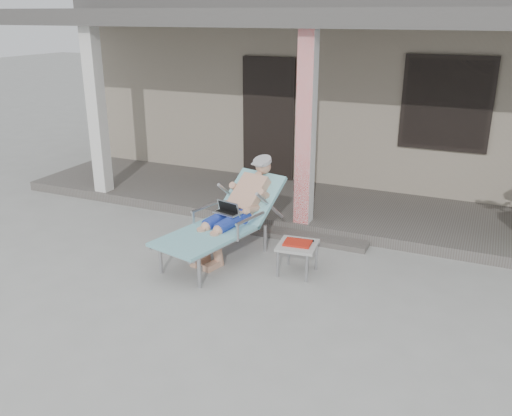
% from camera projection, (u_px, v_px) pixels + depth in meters
% --- Properties ---
extents(ground, '(60.00, 60.00, 0.00)m').
position_uv_depth(ground, '(238.00, 299.00, 5.90)').
color(ground, '#9E9E99').
rests_on(ground, ground).
extents(house, '(10.40, 5.40, 3.30)m').
position_uv_depth(house, '(376.00, 80.00, 10.92)').
color(house, gray).
rests_on(house, ground).
extents(porch_deck, '(10.00, 2.00, 0.15)m').
position_uv_depth(porch_deck, '(321.00, 207.00, 8.46)').
color(porch_deck, '#605B56').
rests_on(porch_deck, ground).
extents(porch_overhang, '(10.00, 2.30, 2.85)m').
position_uv_depth(porch_overhang, '(328.00, 24.00, 7.49)').
color(porch_overhang, silver).
rests_on(porch_overhang, porch_deck).
extents(porch_step, '(2.00, 0.30, 0.07)m').
position_uv_depth(porch_step, '(296.00, 236.00, 7.48)').
color(porch_step, '#605B56').
rests_on(porch_step, ground).
extents(lounger, '(1.13, 1.99, 1.25)m').
position_uv_depth(lounger, '(230.00, 197.00, 6.76)').
color(lounger, '#B7B7BC').
rests_on(lounger, ground).
extents(side_table, '(0.50, 0.50, 0.40)m').
position_uv_depth(side_table, '(298.00, 247.00, 6.38)').
color(side_table, '#A9A9A4').
rests_on(side_table, ground).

